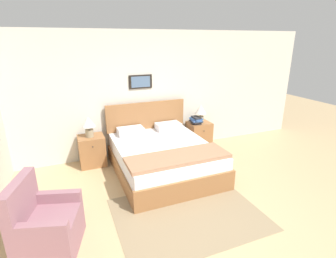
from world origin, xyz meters
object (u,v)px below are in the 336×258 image
nightstand_near_window (92,151)px  table_lamp_near_window (89,124)px  armchair (46,227)px  table_lamp_by_door (201,112)px  nightstand_by_door (199,135)px  bed (163,157)px

nightstand_near_window → table_lamp_near_window: 0.56m
armchair → table_lamp_by_door: 3.88m
armchair → table_lamp_near_window: 2.30m
nightstand_near_window → nightstand_by_door: bearing=0.0°
armchair → table_lamp_by_door: bearing=139.8°
table_lamp_near_window → nightstand_by_door: bearing=0.4°
nightstand_near_window → table_lamp_near_window: bearing=-133.8°
bed → nightstand_by_door: (1.21, 0.81, -0.00)m
bed → table_lamp_by_door: bearing=33.1°
bed → nightstand_near_window: (-1.21, 0.81, -0.00)m
table_lamp_near_window → table_lamp_by_door: 2.44m
armchair → nightstand_by_door: size_ratio=1.54×
armchair → nightstand_by_door: armchair is taller
nightstand_near_window → table_lamp_near_window: size_ratio=1.50×
bed → nightstand_by_door: bed is taller
bed → nightstand_by_door: bearing=33.9°
bed → armchair: 2.38m
armchair → nightstand_near_window: (0.79, 2.12, -0.01)m
nightstand_by_door → table_lamp_by_door: size_ratio=1.50×
bed → armchair: bed is taller
armchair → bed: bearing=139.9°
armchair → table_lamp_near_window: (0.77, 2.10, 0.55)m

